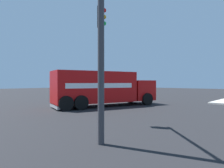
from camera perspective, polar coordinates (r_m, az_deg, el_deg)
ground_plane at (r=16.83m, az=-3.76°, el=-5.95°), size 100.00×100.00×0.00m
delivery_truck at (r=15.68m, az=-2.62°, el=-1.16°), size 5.08×8.71×2.72m
traffic_light_primary at (r=7.43m, az=-3.21°, el=16.13°), size 2.81×2.71×5.97m
pickup_navy at (r=25.50m, az=-9.92°, el=-2.11°), size 2.40×5.27×1.38m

